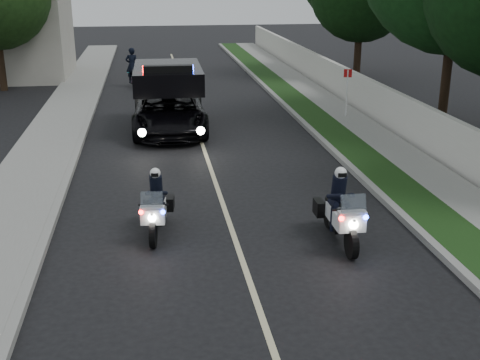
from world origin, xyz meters
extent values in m
plane|color=black|center=(0.00, 0.00, 0.00)|extent=(120.00, 120.00, 0.00)
cube|color=gray|center=(4.10, 10.00, 0.07)|extent=(0.20, 60.00, 0.15)
cube|color=#193814|center=(4.80, 10.00, 0.08)|extent=(1.20, 60.00, 0.16)
cube|color=gray|center=(6.10, 10.00, 0.08)|extent=(1.40, 60.00, 0.16)
cube|color=beige|center=(7.10, 10.00, 0.75)|extent=(0.22, 60.00, 1.50)
cube|color=gray|center=(-4.10, 10.00, 0.07)|extent=(0.20, 60.00, 0.15)
cube|color=gray|center=(-5.20, 10.00, 0.08)|extent=(2.00, 60.00, 0.16)
cube|color=#BFB78C|center=(0.00, 10.00, 0.00)|extent=(0.12, 50.00, 0.01)
imported|color=black|center=(-1.01, 12.55, 0.00)|extent=(2.71, 5.68, 2.74)
imported|color=black|center=(-2.50, 22.08, 0.00)|extent=(0.60, 1.57, 0.81)
imported|color=black|center=(-2.50, 22.08, 0.00)|extent=(0.64, 0.43, 1.78)
camera|label=1|loc=(-1.72, -9.70, 5.57)|focal=45.92mm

